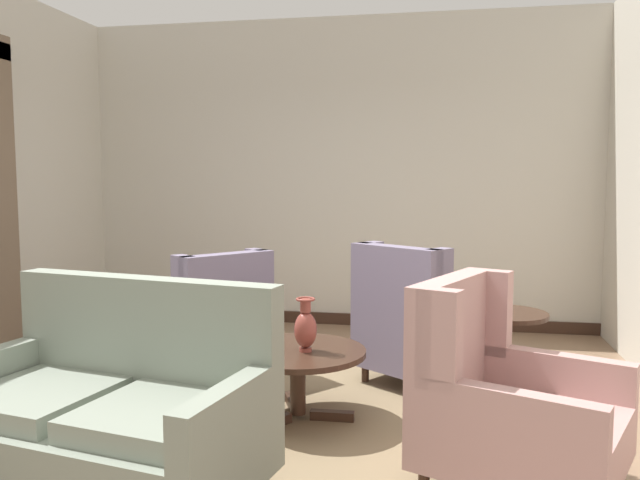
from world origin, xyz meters
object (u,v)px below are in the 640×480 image
armchair_far_left (210,321)px  side_table (504,351)px  porcelain_vase (306,327)px  settee (110,413)px  armchair_foreground_right (415,326)px  armchair_beside_settee (504,402)px  coffee_table (298,362)px

armchair_far_left → side_table: bearing=118.3°
armchair_far_left → side_table: 2.24m
porcelain_vase → settee: bearing=-123.8°
settee → armchair_foreground_right: size_ratio=1.52×
settee → armchair_beside_settee: settee is taller
coffee_table → armchair_beside_settee: 1.37m
porcelain_vase → armchair_foreground_right: bearing=54.0°
armchair_far_left → armchair_beside_settee: (2.10, -1.48, 0.01)m
settee → armchair_far_left: (-0.23, 1.97, -0.00)m
coffee_table → side_table: (1.30, 0.42, 0.03)m
settee → coffee_table: bearing=70.3°
coffee_table → porcelain_vase: bearing=-34.9°
armchair_foreground_right → armchair_beside_settee: 1.57m
side_table → coffee_table: bearing=-162.1°
settee → side_table: size_ratio=2.48×
porcelain_vase → armchair_far_left: (-0.96, 0.88, -0.20)m
porcelain_vase → armchair_foreground_right: (0.64, 0.89, -0.17)m
armchair_foreground_right → armchair_beside_settee: size_ratio=0.93×
coffee_table → settee: 1.32m
porcelain_vase → side_table: (1.25, 0.46, -0.21)m
settee → armchair_foreground_right: bearing=66.2°
armchair_far_left → armchair_beside_settee: bearing=93.8°
settee → armchair_beside_settee: size_ratio=1.42×
armchair_beside_settee → side_table: armchair_beside_settee is taller
porcelain_vase → armchair_far_left: 1.31m
armchair_far_left → armchair_foreground_right: armchair_foreground_right is taller
armchair_foreground_right → side_table: armchair_foreground_right is taller
coffee_table → settee: size_ratio=0.53×
porcelain_vase → armchair_far_left: size_ratio=0.29×
coffee_table → settee: (-0.67, -1.13, 0.04)m
porcelain_vase → settee: size_ratio=0.20×
coffee_table → armchair_far_left: armchair_far_left is taller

